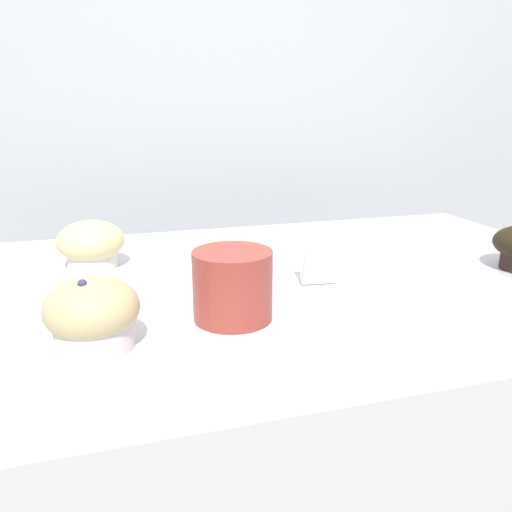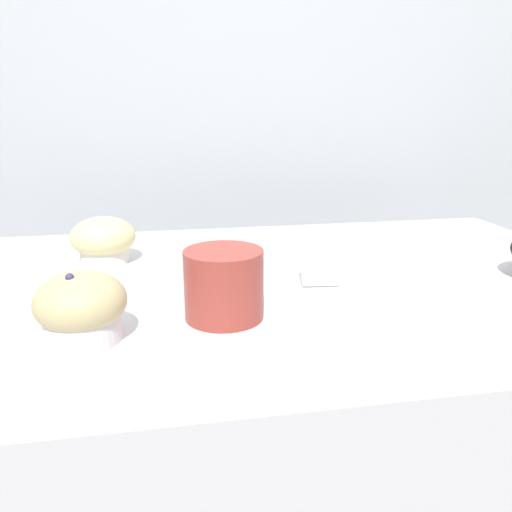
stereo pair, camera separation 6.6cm
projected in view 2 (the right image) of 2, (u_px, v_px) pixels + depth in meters
name	position (u px, v px, depth m)	size (l,w,h in m)	color
wall_back	(233.00, 222.00, 1.29)	(3.20, 0.10, 1.80)	#B2B7BC
muffin_front_center	(81.00, 308.00, 0.51)	(0.09, 0.09, 0.08)	silver
muffin_back_right	(103.00, 240.00, 0.77)	(0.10, 0.10, 0.07)	white
coffee_cup	(224.00, 282.00, 0.57)	(0.09, 0.14, 0.08)	#99382D
price_card	(321.00, 265.00, 0.66)	(0.05, 0.05, 0.06)	white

